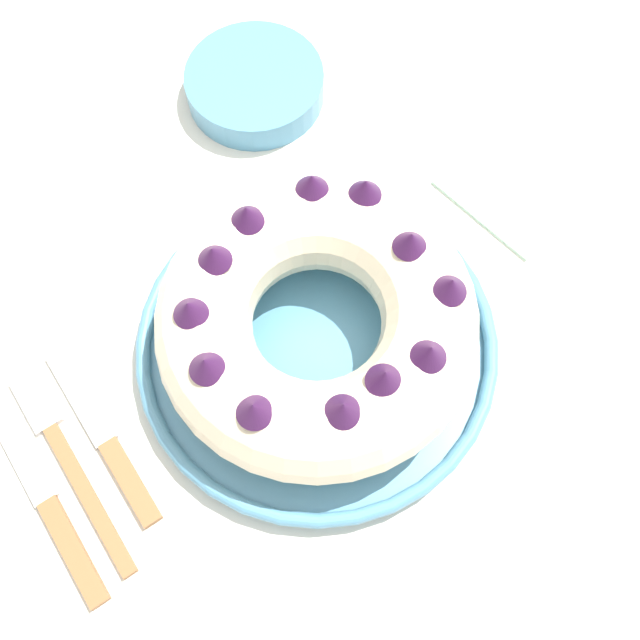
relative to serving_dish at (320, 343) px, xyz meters
name	(u,v)px	position (x,y,z in m)	size (l,w,h in m)	color
ground_plane	(313,492)	(0.00, 0.02, -0.79)	(8.00, 8.00, 0.00)	brown
dining_table	(307,371)	(0.00, 0.02, -0.11)	(1.23, 1.05, 0.78)	silver
serving_dish	(320,343)	(0.00, 0.00, 0.00)	(0.31, 0.31, 0.02)	#518EB2
bundt_cake	(320,319)	(0.00, 0.00, 0.05)	(0.26, 0.26, 0.09)	beige
fork	(65,455)	(-0.23, 0.04, -0.01)	(0.02, 0.19, 0.01)	#936038
serving_knife	(49,505)	(-0.25, 0.01, -0.01)	(0.02, 0.21, 0.01)	#936038
cake_knife	(109,446)	(-0.19, 0.02, -0.01)	(0.02, 0.17, 0.01)	#936038
side_bowl	(255,85)	(0.10, 0.26, 0.00)	(0.14, 0.14, 0.03)	#518EB2
napkin	(535,168)	(0.28, 0.04, -0.01)	(0.17, 0.12, 0.00)	#B2D1B7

